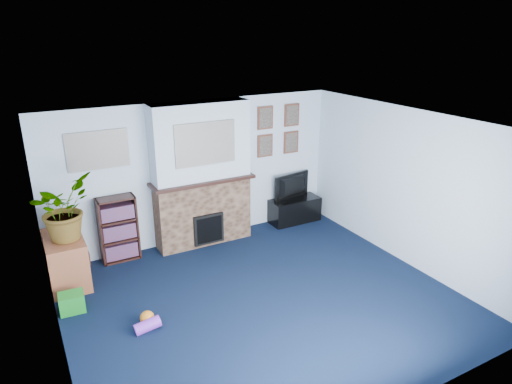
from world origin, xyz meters
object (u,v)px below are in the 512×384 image
tv_stand (295,210)px  sideboard (66,261)px  bookshelf (118,230)px  television (295,187)px

tv_stand → sideboard: bearing=-176.1°
tv_stand → bookshelf: bearing=178.7°
tv_stand → bookshelf: (-3.25, 0.08, 0.28)m
tv_stand → bookshelf: 3.26m
tv_stand → sideboard: size_ratio=1.04×
television → bookshelf: bookshelf is taller
television → bookshelf: size_ratio=0.77×
television → tv_stand: bearing=79.8°
tv_stand → television: television is taller
television → sideboard: (-4.08, -0.30, -0.34)m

